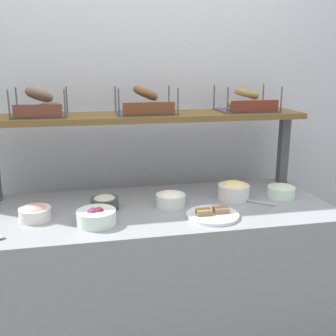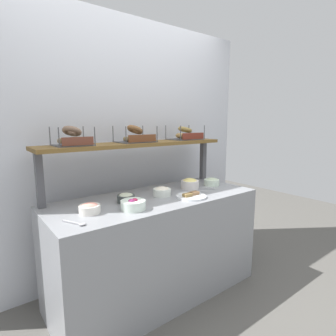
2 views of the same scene
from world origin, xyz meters
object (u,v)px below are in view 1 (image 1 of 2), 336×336
bagel_basket_everything (246,103)px  bowl_cream_cheese (171,199)px  bowl_scallion_spread (281,191)px  bowl_tuna_salad (105,202)px  bowl_lox_spread (35,212)px  bagel_basket_cinnamon_raisin (145,105)px  bowl_egg_salad (234,190)px  bagel_basket_poppy (40,106)px  serving_plate_white (213,215)px  serving_spoon_near_plate (252,201)px  bowl_beet_salad (96,217)px

bagel_basket_everything → bowl_cream_cheese: bearing=-150.0°
bowl_scallion_spread → bowl_tuna_salad: (-0.93, 0.01, -0.00)m
bowl_lox_spread → bagel_basket_everything: bearing=16.6°
bowl_lox_spread → bagel_basket_cinnamon_raisin: 0.79m
bowl_tuna_salad → bagel_basket_everything: bearing=17.9°
bowl_lox_spread → bagel_basket_cinnamon_raisin: bagel_basket_cinnamon_raisin is taller
bowl_egg_salad → bagel_basket_poppy: 1.09m
bowl_lox_spread → bagel_basket_everything: bagel_basket_everything is taller
bowl_cream_cheese → bagel_basket_cinnamon_raisin: bearing=105.6°
bowl_cream_cheese → serving_plate_white: 0.25m
serving_plate_white → bowl_lox_spread: bearing=170.8°
serving_plate_white → serving_spoon_near_plate: serving_plate_white is taller
bowl_egg_salad → bagel_basket_poppy: (-0.97, 0.24, 0.43)m
bagel_basket_cinnamon_raisin → bowl_lox_spread: bearing=-149.1°
bowl_tuna_salad → serving_plate_white: bearing=-22.8°
bowl_cream_cheese → bowl_beet_salad: 0.41m
bagel_basket_poppy → bagel_basket_cinnamon_raisin: (0.54, 0.00, -0.00)m
bowl_tuna_salad → serving_plate_white: (0.49, -0.20, -0.02)m
bowl_tuna_salad → bowl_lox_spread: bearing=-166.7°
bowl_tuna_salad → bagel_basket_cinnamon_raisin: (0.25, 0.26, 0.44)m
serving_plate_white → bagel_basket_cinnamon_raisin: 0.70m
bowl_tuna_salad → bagel_basket_cinnamon_raisin: 0.57m
serving_plate_white → bagel_basket_poppy: bagel_basket_poppy is taller
bowl_cream_cheese → bagel_basket_everything: size_ratio=0.46×
bowl_beet_salad → serving_plate_white: (0.53, -0.02, -0.02)m
bowl_lox_spread → bowl_egg_salad: (0.99, 0.09, 0.01)m
bowl_tuna_salad → bagel_basket_cinnamon_raisin: bearing=46.8°
bowl_scallion_spread → serving_plate_white: (-0.44, -0.20, -0.03)m
bowl_tuna_salad → bowl_egg_salad: size_ratio=0.83×
serving_spoon_near_plate → bagel_basket_cinnamon_raisin: size_ratio=0.48×
bowl_scallion_spread → bagel_basket_cinnamon_raisin: (-0.68, 0.27, 0.44)m
serving_plate_white → bagel_basket_everything: (0.33, 0.47, 0.47)m
bowl_cream_cheese → bagel_basket_cinnamon_raisin: 0.53m
bowl_cream_cheese → bagel_basket_poppy: bearing=155.6°
bowl_beet_salad → bagel_basket_cinnamon_raisin: size_ratio=0.56×
bagel_basket_everything → bagel_basket_cinnamon_raisin: bearing=-179.7°
serving_spoon_near_plate → bagel_basket_poppy: size_ratio=0.53×
bowl_lox_spread → bagel_basket_poppy: bagel_basket_poppy is taller
serving_plate_white → bagel_basket_poppy: (-0.78, 0.46, 0.47)m
bowl_cream_cheese → bowl_tuna_salad: 0.33m
bowl_scallion_spread → bowl_egg_salad: bowl_egg_salad is taller
bowl_cream_cheese → bowl_scallion_spread: 0.60m
bowl_lox_spread → bowl_egg_salad: bowl_egg_salad is taller
serving_spoon_near_plate → bagel_basket_poppy: 1.19m
bowl_tuna_salad → bowl_egg_salad: bearing=1.7°
bowl_tuna_salad → bowl_beet_salad: (-0.05, -0.18, 0.00)m
bagel_basket_poppy → serving_plate_white: bearing=-30.8°
bagel_basket_everything → bowl_lox_spread: bearing=-163.4°
bowl_tuna_salad → bowl_beet_salad: bearing=-104.0°
bagel_basket_cinnamon_raisin → bowl_scallion_spread: bearing=-21.5°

